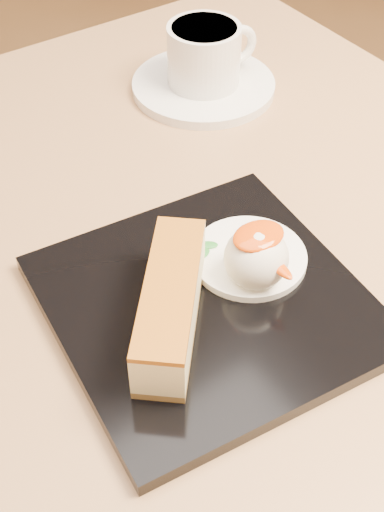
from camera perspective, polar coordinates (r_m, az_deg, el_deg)
table at (r=0.67m, az=-3.07°, el=-11.67°), size 0.80×0.80×0.72m
dessert_plate at (r=0.53m, az=1.21°, el=-3.86°), size 0.24×0.24×0.01m
cheesecake at (r=0.50m, az=-1.73°, el=-3.84°), size 0.11×0.12×0.04m
cream_smear at (r=0.55m, az=4.57°, el=-0.09°), size 0.09×0.09×0.01m
ice_cream_scoop at (r=0.52m, az=5.16°, el=-0.15°), size 0.05×0.05×0.05m
mango_sauce at (r=0.51m, az=5.34°, el=1.61°), size 0.04×0.03×0.01m
mint_sprig at (r=0.55m, az=0.64°, el=0.47°), size 0.03×0.02×0.00m
saucer at (r=0.77m, az=0.93°, el=13.47°), size 0.15×0.15×0.01m
coffee_cup at (r=0.75m, az=1.09°, el=15.90°), size 0.10×0.08×0.06m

